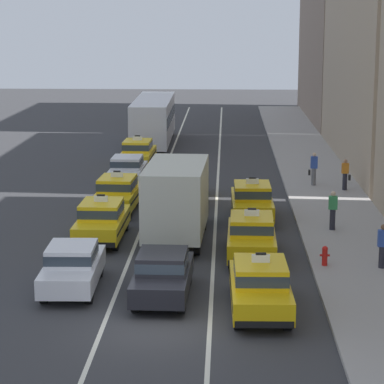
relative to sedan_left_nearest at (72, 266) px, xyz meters
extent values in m
plane|color=#353538|center=(3.11, -3.44, -0.85)|extent=(160.00, 160.00, 0.00)
cube|color=silver|center=(1.51, 16.56, -0.84)|extent=(0.14, 80.00, 0.01)
cube|color=silver|center=(4.71, 16.56, -0.84)|extent=(0.14, 80.00, 0.01)
cube|color=#9E9993|center=(10.31, 11.56, -0.77)|extent=(4.00, 90.00, 0.15)
cylinder|color=black|center=(-0.76, 1.43, -0.53)|extent=(0.26, 0.65, 0.64)
cylinder|color=black|center=(0.68, 1.47, -0.53)|extent=(0.26, 0.65, 0.64)
cylinder|color=black|center=(-0.68, -1.40, -0.53)|extent=(0.26, 0.65, 0.64)
cylinder|color=black|center=(0.76, -1.36, -0.53)|extent=(0.26, 0.65, 0.64)
cube|color=silver|center=(0.00, 0.03, -0.20)|extent=(1.88, 4.35, 0.66)
cube|color=silver|center=(0.00, -0.07, 0.43)|extent=(1.61, 1.94, 0.60)
cube|color=#2D3842|center=(0.00, -0.07, 0.43)|extent=(1.63, 1.96, 0.33)
cylinder|color=black|center=(-0.64, 7.94, -0.53)|extent=(0.25, 0.64, 0.64)
cylinder|color=black|center=(0.84, 7.93, -0.53)|extent=(0.25, 0.64, 0.64)
cylinder|color=black|center=(-0.67, 4.88, -0.53)|extent=(0.25, 0.64, 0.64)
cylinder|color=black|center=(0.80, 4.87, -0.53)|extent=(0.25, 0.64, 0.64)
cube|color=yellow|center=(0.08, 6.41, -0.18)|extent=(1.85, 4.52, 0.70)
cube|color=black|center=(0.08, 6.41, -0.13)|extent=(1.87, 4.16, 0.10)
cube|color=yellow|center=(0.08, 6.26, 0.49)|extent=(1.62, 2.12, 0.64)
cube|color=#2D3842|center=(0.08, 6.26, 0.49)|extent=(1.64, 2.14, 0.35)
cube|color=white|center=(0.08, 6.26, 0.93)|extent=(0.56, 0.13, 0.24)
cube|color=black|center=(0.08, 6.26, 1.08)|extent=(0.32, 0.11, 0.06)
cube|color=black|center=(0.11, 8.62, -0.43)|extent=(1.71, 0.16, 0.20)
cube|color=black|center=(0.06, 4.20, -0.43)|extent=(1.71, 0.16, 0.20)
cylinder|color=black|center=(-0.59, 13.26, -0.53)|extent=(0.27, 0.65, 0.64)
cylinder|color=black|center=(0.88, 13.19, -0.53)|extent=(0.27, 0.65, 0.64)
cylinder|color=black|center=(-0.74, 10.20, -0.53)|extent=(0.27, 0.65, 0.64)
cylinder|color=black|center=(0.74, 10.13, -0.53)|extent=(0.27, 0.65, 0.64)
cube|color=yellow|center=(0.07, 11.69, -0.18)|extent=(2.01, 4.58, 0.70)
cube|color=black|center=(0.07, 11.69, -0.13)|extent=(2.01, 4.22, 0.10)
cube|color=yellow|center=(0.06, 11.54, 0.49)|extent=(1.70, 2.17, 0.64)
cube|color=#2D3842|center=(0.06, 11.54, 0.49)|extent=(1.72, 2.19, 0.35)
cube|color=white|center=(0.06, 11.54, 0.93)|extent=(0.56, 0.15, 0.24)
cube|color=black|center=(0.06, 11.54, 1.08)|extent=(0.32, 0.12, 0.06)
cube|color=black|center=(0.17, 13.90, -0.43)|extent=(1.71, 0.22, 0.20)
cube|color=black|center=(-0.03, 9.49, -0.43)|extent=(1.71, 0.22, 0.20)
cylinder|color=black|center=(-0.89, 19.31, -0.53)|extent=(0.25, 0.64, 0.64)
cylinder|color=black|center=(0.56, 19.29, -0.53)|extent=(0.25, 0.64, 0.64)
cylinder|color=black|center=(-0.93, 16.48, -0.53)|extent=(0.25, 0.64, 0.64)
cylinder|color=black|center=(0.51, 16.45, -0.53)|extent=(0.25, 0.64, 0.64)
cube|color=silver|center=(-0.19, 17.88, -0.20)|extent=(1.83, 4.33, 0.66)
cube|color=silver|center=(-0.19, 17.78, 0.43)|extent=(1.59, 1.92, 0.60)
cube|color=#2D3842|center=(-0.19, 17.78, 0.43)|extent=(1.61, 1.94, 0.33)
cylinder|color=black|center=(-0.88, 24.91, -0.53)|extent=(0.26, 0.65, 0.64)
cylinder|color=black|center=(0.60, 24.88, -0.53)|extent=(0.26, 0.65, 0.64)
cylinder|color=black|center=(-0.95, 21.85, -0.53)|extent=(0.26, 0.65, 0.64)
cylinder|color=black|center=(0.52, 21.82, -0.53)|extent=(0.26, 0.65, 0.64)
cube|color=yellow|center=(-0.18, 23.37, -0.18)|extent=(1.91, 4.54, 0.70)
cube|color=black|center=(-0.18, 23.37, -0.13)|extent=(1.92, 4.18, 0.10)
cube|color=yellow|center=(-0.18, 23.22, 0.49)|extent=(1.65, 2.14, 0.64)
cube|color=#2D3842|center=(-0.18, 23.22, 0.49)|extent=(1.67, 2.16, 0.35)
cube|color=white|center=(-0.18, 23.22, 0.93)|extent=(0.56, 0.13, 0.24)
cube|color=black|center=(-0.18, 23.22, 1.08)|extent=(0.32, 0.12, 0.06)
cube|color=black|center=(-0.12, 25.57, -0.43)|extent=(1.71, 0.18, 0.20)
cube|color=black|center=(-0.23, 21.16, -0.43)|extent=(1.71, 0.18, 0.20)
cylinder|color=black|center=(-1.05, 36.06, -0.53)|extent=(0.25, 0.64, 0.64)
cylinder|color=black|center=(0.95, 36.08, -0.53)|extent=(0.25, 0.64, 0.64)
cylinder|color=black|center=(-0.97, 29.34, -0.53)|extent=(0.25, 0.64, 0.64)
cylinder|color=black|center=(1.03, 29.36, -0.53)|extent=(0.25, 0.64, 0.64)
cube|color=silver|center=(-0.01, 32.71, 0.92)|extent=(2.63, 11.23, 2.90)
cube|color=#2D3842|center=(-0.01, 32.71, 1.17)|extent=(2.65, 10.78, 0.84)
cube|color=black|center=(-0.08, 38.26, 2.12)|extent=(2.13, 0.11, 0.36)
cylinder|color=black|center=(2.43, 0.72, -0.53)|extent=(0.26, 0.65, 0.64)
cylinder|color=black|center=(3.87, 0.69, -0.53)|extent=(0.26, 0.65, 0.64)
cylinder|color=black|center=(2.36, -2.11, -0.53)|extent=(0.26, 0.65, 0.64)
cylinder|color=black|center=(3.80, -2.15, -0.53)|extent=(0.26, 0.65, 0.64)
cube|color=black|center=(3.11, -0.71, -0.20)|extent=(1.87, 4.34, 0.66)
cube|color=black|center=(3.11, -0.81, 0.43)|extent=(1.61, 1.94, 0.60)
cube|color=#2D3842|center=(3.11, -0.81, 0.43)|extent=(1.63, 1.96, 0.33)
cylinder|color=black|center=(2.30, 8.34, -0.53)|extent=(0.26, 0.65, 0.64)
cylinder|color=black|center=(4.20, 8.27, -0.53)|extent=(0.26, 0.65, 0.64)
cylinder|color=black|center=(2.15, 4.44, -0.53)|extent=(0.26, 0.65, 0.64)
cylinder|color=black|center=(4.05, 4.37, -0.53)|extent=(0.26, 0.65, 0.64)
cube|color=#194C8C|center=(3.29, 9.28, 0.52)|extent=(2.18, 2.28, 2.10)
cube|color=#2D3842|center=(3.33, 10.35, 0.82)|extent=(1.93, 0.13, 0.76)
cube|color=beige|center=(3.17, 6.03, 1.07)|extent=(2.50, 5.28, 2.70)
cylinder|color=black|center=(2.42, 15.76, -0.53)|extent=(0.27, 0.65, 0.64)
cylinder|color=black|center=(3.90, 15.70, -0.53)|extent=(0.27, 0.65, 0.64)
cylinder|color=black|center=(2.29, 12.71, -0.53)|extent=(0.27, 0.65, 0.64)
cylinder|color=black|center=(3.76, 12.64, -0.53)|extent=(0.27, 0.65, 0.64)
cube|color=yellow|center=(3.09, 14.20, -0.18)|extent=(1.99, 4.57, 0.70)
cube|color=black|center=(3.09, 14.20, -0.13)|extent=(2.00, 4.21, 0.10)
cube|color=yellow|center=(3.09, 14.05, 0.49)|extent=(1.69, 2.17, 0.64)
cube|color=#2D3842|center=(3.09, 14.05, 0.49)|extent=(1.71, 2.19, 0.35)
cube|color=white|center=(3.09, 14.05, 0.93)|extent=(0.56, 0.14, 0.24)
cube|color=black|center=(3.09, 14.05, 1.08)|extent=(0.32, 0.12, 0.06)
cube|color=black|center=(3.19, 16.41, -0.43)|extent=(1.71, 0.21, 0.20)
cube|color=black|center=(3.00, 12.00, -0.43)|extent=(1.71, 0.21, 0.20)
cylinder|color=black|center=(5.48, -0.40, -0.53)|extent=(0.25, 0.64, 0.64)
cylinder|color=black|center=(6.95, -0.37, -0.53)|extent=(0.25, 0.64, 0.64)
cylinder|color=black|center=(5.54, -3.46, -0.53)|extent=(0.25, 0.64, 0.64)
cylinder|color=black|center=(7.02, -3.43, -0.53)|extent=(0.25, 0.64, 0.64)
cube|color=yellow|center=(6.25, -1.92, -0.18)|extent=(1.89, 4.54, 0.70)
cube|color=black|center=(6.25, -1.92, -0.13)|extent=(1.91, 4.18, 0.10)
cube|color=yellow|center=(6.25, -2.07, 0.49)|extent=(1.64, 2.13, 0.64)
cube|color=#2D3842|center=(6.25, -2.07, 0.49)|extent=(1.66, 2.15, 0.35)
cube|color=white|center=(6.25, -2.07, 0.93)|extent=(0.56, 0.13, 0.24)
cube|color=black|center=(6.25, -2.07, 1.08)|extent=(0.32, 0.12, 0.06)
cube|color=black|center=(6.20, 0.29, -0.43)|extent=(1.71, 0.18, 0.20)
cube|color=black|center=(6.30, -4.13, -0.43)|extent=(1.71, 0.18, 0.20)
cylinder|color=black|center=(5.44, 5.73, -0.53)|extent=(0.25, 0.64, 0.64)
cylinder|color=black|center=(6.92, 5.70, -0.53)|extent=(0.25, 0.64, 0.64)
cylinder|color=black|center=(5.39, 2.67, -0.53)|extent=(0.25, 0.64, 0.64)
cylinder|color=black|center=(6.86, 2.64, -0.53)|extent=(0.25, 0.64, 0.64)
cube|color=yellow|center=(6.15, 4.18, -0.18)|extent=(1.88, 4.53, 0.70)
cube|color=black|center=(6.15, 4.18, -0.13)|extent=(1.89, 4.17, 0.10)
cube|color=yellow|center=(6.15, 4.03, 0.49)|extent=(1.64, 2.13, 0.64)
cube|color=#2D3842|center=(6.15, 4.03, 0.49)|extent=(1.66, 2.15, 0.35)
cube|color=white|center=(6.15, 4.03, 0.93)|extent=(0.56, 0.13, 0.24)
cube|color=black|center=(6.15, 4.03, 1.08)|extent=(0.32, 0.12, 0.06)
cube|color=black|center=(6.19, 6.39, -0.43)|extent=(1.71, 0.17, 0.20)
cube|color=black|center=(6.11, 1.98, -0.43)|extent=(1.71, 0.17, 0.20)
cylinder|color=black|center=(5.59, 11.86, -0.53)|extent=(0.25, 0.64, 0.64)
cylinder|color=black|center=(7.07, 11.88, -0.53)|extent=(0.25, 0.64, 0.64)
cylinder|color=black|center=(5.63, 8.80, -0.53)|extent=(0.25, 0.64, 0.64)
cylinder|color=black|center=(7.11, 8.82, -0.53)|extent=(0.25, 0.64, 0.64)
cube|color=yellow|center=(6.35, 10.34, -0.18)|extent=(1.86, 4.52, 0.70)
cube|color=black|center=(6.35, 10.34, -0.13)|extent=(1.87, 4.16, 0.10)
cube|color=yellow|center=(6.35, 10.19, 0.49)|extent=(1.63, 2.12, 0.64)
cube|color=#2D3842|center=(6.35, 10.19, 0.49)|extent=(1.65, 2.14, 0.35)
cube|color=white|center=(6.35, 10.19, 0.93)|extent=(0.56, 0.13, 0.24)
cube|color=black|center=(6.35, 10.19, 1.08)|extent=(0.32, 0.11, 0.06)
cube|color=black|center=(6.32, 12.55, -0.43)|extent=(1.71, 0.16, 0.20)
cube|color=black|center=(6.38, 8.13, -0.43)|extent=(1.71, 0.16, 0.20)
cylinder|color=#23232D|center=(9.70, 7.95, -0.25)|extent=(0.24, 0.24, 0.89)
cube|color=#338C4C|center=(9.70, 7.95, 0.47)|extent=(0.36, 0.22, 0.57)
sphere|color=beige|center=(9.70, 7.95, 0.87)|extent=(0.20, 0.20, 0.20)
cylinder|color=#23232D|center=(11.34, 16.29, -0.26)|extent=(0.24, 0.24, 0.88)
cube|color=orange|center=(11.34, 16.29, 0.45)|extent=(0.36, 0.22, 0.54)
sphere|color=#9E7051|center=(11.34, 16.29, 0.82)|extent=(0.20, 0.20, 0.20)
cube|color=black|center=(11.58, 16.29, -0.04)|extent=(0.10, 0.20, 0.28)
cylinder|color=#23232D|center=(10.83, 2.47, -0.30)|extent=(0.24, 0.24, 0.80)
cube|color=#2D4CA5|center=(10.83, 2.47, 0.40)|extent=(0.36, 0.22, 0.61)
sphere|color=brown|center=(10.83, 2.47, 0.82)|extent=(0.20, 0.20, 0.20)
cylinder|color=slate|center=(9.86, 17.50, -0.24)|extent=(0.24, 0.24, 0.91)
cube|color=#2D4CA5|center=(9.86, 17.50, 0.53)|extent=(0.36, 0.22, 0.64)
sphere|color=beige|center=(9.86, 17.50, 0.96)|extent=(0.20, 0.20, 0.20)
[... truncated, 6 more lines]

